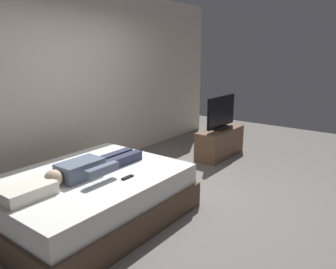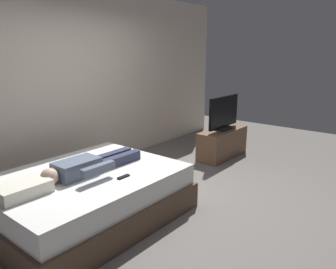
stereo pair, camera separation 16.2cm
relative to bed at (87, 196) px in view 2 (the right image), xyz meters
name	(u,v)px [view 2 (the right image)]	position (x,y,z in m)	size (l,w,h in m)	color
ground_plane	(170,201)	(0.93, -0.47, -0.26)	(10.00, 10.00, 0.00)	slate
back_wall	(95,79)	(1.33, 1.42, 1.14)	(6.40, 0.10, 2.80)	beige
bed	(87,196)	(0.00, 0.00, 0.00)	(2.08, 1.62, 0.54)	brown
pillow	(22,189)	(-0.72, 0.00, 0.34)	(0.48, 0.34, 0.12)	silver
person	(88,166)	(0.03, -0.02, 0.36)	(1.26, 0.46, 0.18)	slate
remote	(123,177)	(0.18, -0.43, 0.28)	(0.15, 0.04, 0.02)	black
tv_stand	(222,143)	(2.91, -0.07, -0.01)	(1.10, 0.40, 0.50)	brown
tv	(224,114)	(2.91, -0.07, 0.52)	(0.88, 0.20, 0.59)	black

